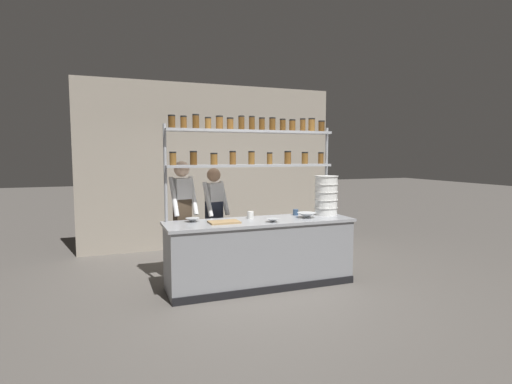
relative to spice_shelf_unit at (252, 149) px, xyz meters
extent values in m
plane|color=#5B5651|center=(0.00, -0.33, -1.90)|extent=(40.00, 40.00, 0.00)
cube|color=#9E9384|center=(0.00, 2.27, -0.31)|extent=(5.02, 0.12, 3.17)
cube|color=gray|center=(0.00, -0.33, -1.46)|extent=(2.56, 0.72, 0.88)
cube|color=#999BA0|center=(0.00, -0.33, -1.00)|extent=(2.62, 0.76, 0.04)
cube|color=black|center=(0.00, -0.70, -1.85)|extent=(2.56, 0.03, 0.10)
cylinder|color=#999BA0|center=(-1.23, 0.00, -0.78)|extent=(0.04, 0.04, 2.23)
cylinder|color=#999BA0|center=(1.23, 0.00, -0.78)|extent=(0.04, 0.04, 2.23)
cube|color=#999BA0|center=(0.00, 0.00, -0.23)|extent=(2.46, 0.28, 0.04)
cylinder|color=brown|center=(-1.12, 0.00, -0.14)|extent=(0.09, 0.09, 0.16)
cylinder|color=black|center=(-1.12, 0.00, -0.05)|extent=(0.09, 0.09, 0.02)
cylinder|color=#513314|center=(-0.85, 0.00, -0.13)|extent=(0.10, 0.10, 0.17)
cylinder|color=black|center=(-0.85, 0.00, -0.04)|extent=(0.10, 0.10, 0.02)
cylinder|color=brown|center=(-0.56, 0.00, -0.14)|extent=(0.10, 0.10, 0.14)
cylinder|color=black|center=(-0.56, 0.00, -0.06)|extent=(0.10, 0.10, 0.02)
cylinder|color=brown|center=(-0.29, 0.00, -0.13)|extent=(0.09, 0.09, 0.17)
cylinder|color=black|center=(-0.29, 0.00, -0.04)|extent=(0.09, 0.09, 0.02)
cylinder|color=brown|center=(-0.01, 0.00, -0.13)|extent=(0.09, 0.09, 0.17)
cylinder|color=black|center=(-0.01, 0.00, -0.04)|extent=(0.09, 0.09, 0.02)
cylinder|color=brown|center=(0.28, 0.00, -0.14)|extent=(0.08, 0.08, 0.15)
cylinder|color=black|center=(0.28, 0.00, -0.05)|extent=(0.08, 0.08, 0.02)
cylinder|color=brown|center=(0.57, 0.00, -0.13)|extent=(0.10, 0.10, 0.17)
cylinder|color=black|center=(0.57, 0.00, -0.03)|extent=(0.10, 0.10, 0.02)
cylinder|color=brown|center=(0.85, 0.00, -0.14)|extent=(0.10, 0.10, 0.16)
cylinder|color=black|center=(0.85, 0.00, -0.05)|extent=(0.10, 0.10, 0.02)
cylinder|color=brown|center=(1.13, 0.00, -0.14)|extent=(0.08, 0.08, 0.16)
cylinder|color=black|center=(1.13, 0.00, -0.05)|extent=(0.09, 0.09, 0.02)
cube|color=#999BA0|center=(0.00, 0.00, 0.25)|extent=(2.46, 0.28, 0.04)
cylinder|color=#513314|center=(-1.13, 0.00, 0.35)|extent=(0.09, 0.09, 0.16)
cylinder|color=black|center=(-1.13, 0.00, 0.44)|extent=(0.10, 0.10, 0.02)
cylinder|color=brown|center=(-0.97, 0.00, 0.35)|extent=(0.09, 0.09, 0.15)
cylinder|color=black|center=(-0.97, 0.00, 0.43)|extent=(0.09, 0.09, 0.02)
cylinder|color=#513314|center=(-0.81, 0.00, 0.36)|extent=(0.09, 0.09, 0.18)
cylinder|color=black|center=(-0.81, 0.00, 0.46)|extent=(0.09, 0.09, 0.02)
cylinder|color=brown|center=(-0.64, 0.00, 0.34)|extent=(0.09, 0.09, 0.14)
cylinder|color=black|center=(-0.64, 0.00, 0.42)|extent=(0.09, 0.09, 0.02)
cylinder|color=brown|center=(-0.48, 0.00, 0.35)|extent=(0.10, 0.10, 0.17)
cylinder|color=black|center=(-0.48, 0.00, 0.45)|extent=(0.10, 0.10, 0.02)
cylinder|color=brown|center=(-0.32, 0.00, 0.34)|extent=(0.09, 0.09, 0.15)
cylinder|color=black|center=(-0.32, 0.00, 0.43)|extent=(0.09, 0.09, 0.02)
cylinder|color=#513314|center=(-0.16, 0.00, 0.36)|extent=(0.09, 0.09, 0.18)
cylinder|color=black|center=(-0.16, 0.00, 0.46)|extent=(0.09, 0.09, 0.02)
cylinder|color=#513314|center=(0.00, 0.00, 0.36)|extent=(0.08, 0.08, 0.18)
cylinder|color=black|center=(0.00, 0.00, 0.46)|extent=(0.09, 0.09, 0.02)
cylinder|color=#513314|center=(0.15, 0.00, 0.35)|extent=(0.08, 0.08, 0.16)
cylinder|color=black|center=(0.15, 0.00, 0.44)|extent=(0.09, 0.09, 0.02)
cylinder|color=#513314|center=(0.32, 0.00, 0.36)|extent=(0.09, 0.09, 0.17)
cylinder|color=black|center=(0.32, 0.00, 0.45)|extent=(0.09, 0.09, 0.02)
cylinder|color=#513314|center=(0.48, 0.00, 0.35)|extent=(0.09, 0.09, 0.16)
cylinder|color=black|center=(0.48, 0.00, 0.44)|extent=(0.09, 0.09, 0.02)
cylinder|color=brown|center=(0.64, 0.00, 0.35)|extent=(0.09, 0.09, 0.15)
cylinder|color=black|center=(0.64, 0.00, 0.43)|extent=(0.09, 0.09, 0.02)
cylinder|color=brown|center=(0.81, 0.00, 0.36)|extent=(0.08, 0.08, 0.17)
cylinder|color=black|center=(0.81, 0.00, 0.45)|extent=(0.08, 0.08, 0.02)
cylinder|color=brown|center=(0.96, 0.00, 0.36)|extent=(0.10, 0.10, 0.18)
cylinder|color=black|center=(0.96, 0.00, 0.46)|extent=(0.10, 0.10, 0.02)
cylinder|color=#513314|center=(1.13, 0.00, 0.34)|extent=(0.10, 0.10, 0.15)
cylinder|color=black|center=(1.13, 0.00, 0.43)|extent=(0.10, 0.10, 0.02)
cylinder|color=black|center=(-1.05, 0.22, -1.48)|extent=(0.11, 0.11, 0.83)
cylinder|color=black|center=(-0.89, 0.26, -1.48)|extent=(0.11, 0.11, 0.83)
cube|color=#473828|center=(-0.97, 0.24, -0.88)|extent=(0.25, 0.21, 0.36)
cube|color=white|center=(-0.97, 0.24, -0.56)|extent=(0.25, 0.22, 0.29)
sphere|color=beige|center=(-0.97, 0.24, -0.28)|extent=(0.22, 0.22, 0.22)
cylinder|color=white|center=(-1.10, 0.15, -0.66)|extent=(0.12, 0.26, 0.55)
cylinder|color=white|center=(-0.81, 0.21, -0.66)|extent=(0.12, 0.26, 0.55)
cylinder|color=black|center=(-0.53, 0.39, -1.51)|extent=(0.11, 0.11, 0.78)
cylinder|color=black|center=(-0.38, 0.44, -1.51)|extent=(0.11, 0.11, 0.78)
cube|color=#232838|center=(-0.46, 0.42, -0.95)|extent=(0.26, 0.23, 0.34)
cube|color=white|center=(-0.46, 0.42, -0.64)|extent=(0.26, 0.24, 0.28)
sphere|color=#A37A5B|center=(-0.46, 0.42, -0.38)|extent=(0.21, 0.21, 0.21)
cylinder|color=white|center=(-0.58, 0.31, -0.73)|extent=(0.14, 0.25, 0.51)
cylinder|color=white|center=(-0.30, 0.40, -0.73)|extent=(0.14, 0.25, 0.51)
cylinder|color=white|center=(1.10, -0.22, -0.92)|extent=(0.33, 0.33, 0.11)
cylinder|color=silver|center=(1.10, -0.22, -0.86)|extent=(0.35, 0.35, 0.01)
cylinder|color=white|center=(1.10, -0.22, -0.81)|extent=(0.33, 0.33, 0.11)
cylinder|color=silver|center=(1.10, -0.22, -0.75)|extent=(0.35, 0.35, 0.01)
cylinder|color=white|center=(1.10, -0.22, -0.69)|extent=(0.33, 0.33, 0.11)
cylinder|color=silver|center=(1.10, -0.22, -0.63)|extent=(0.35, 0.35, 0.01)
cylinder|color=white|center=(1.10, -0.22, -0.57)|extent=(0.33, 0.33, 0.11)
cylinder|color=silver|center=(1.10, -0.22, -0.51)|extent=(0.35, 0.35, 0.01)
cylinder|color=white|center=(1.10, -0.22, -0.46)|extent=(0.33, 0.33, 0.11)
cylinder|color=silver|center=(1.10, -0.22, -0.40)|extent=(0.35, 0.35, 0.01)
cube|color=#A88456|center=(-0.53, -0.38, -0.96)|extent=(0.40, 0.26, 0.02)
cylinder|color=#B2B7BC|center=(-0.90, -0.14, -0.97)|extent=(0.09, 0.09, 0.01)
cone|color=#B2B7BC|center=(-0.90, -0.14, -0.95)|extent=(0.19, 0.19, 0.05)
cylinder|color=silver|center=(0.70, -0.37, -0.97)|extent=(0.12, 0.12, 0.01)
cone|color=silver|center=(0.70, -0.37, -0.94)|extent=(0.27, 0.27, 0.07)
cylinder|color=#B2B7BC|center=(0.10, -0.54, -0.97)|extent=(0.08, 0.08, 0.01)
cone|color=#B2B7BC|center=(0.10, -0.54, -0.95)|extent=(0.17, 0.17, 0.05)
cylinder|color=#334C70|center=(0.66, -0.10, -0.93)|extent=(0.08, 0.08, 0.09)
cylinder|color=silver|center=(-0.08, -0.16, -0.93)|extent=(0.09, 0.09, 0.10)
camera|label=1|loc=(-1.97, -5.39, -0.07)|focal=28.00mm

